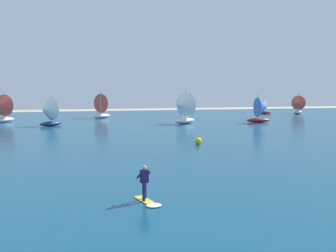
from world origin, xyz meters
The scene contains 10 objects.
ocean centered at (0.00, 51.44, 0.05)m, with size 160.00×90.00×0.10m, color navy.
kitesurfer centered at (-2.34, 14.36, 0.70)m, with size 1.05×2.03×1.67m.
sailboat_anchored_offshore centered at (-9.08, 54.01, 2.21)m, with size 4.12×4.01×4.62m.
sailboat_trailing centered at (0.45, 69.77, 2.53)m, with size 4.74×4.63×5.32m.
sailboat_outermost centered at (24.88, 51.97, 2.26)m, with size 4.08×3.49×4.71m.
sailboat_far_right centered at (37.36, 73.66, 1.94)m, with size 3.56×3.54×4.02m.
sailboat_far_left centered at (11.44, 53.05, 2.67)m, with size 5.05×4.71×5.61m.
sailboat_leading centered at (44.81, 70.85, 2.29)m, with size 4.31×4.00×4.79m.
sailboat_mid_right centered at (-17.07, 63.25, 2.51)m, with size 4.36×4.73×5.26m.
marker_buoy centered at (6.08, 30.75, 0.45)m, with size 0.70×0.70×0.70m, color yellow.
Camera 1 is at (-5.52, -1.42, 5.13)m, focal length 38.23 mm.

